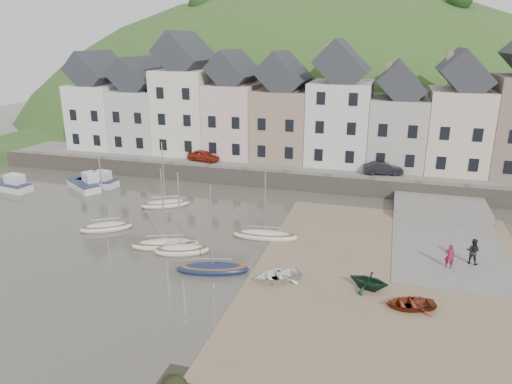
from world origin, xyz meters
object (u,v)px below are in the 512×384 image
(rowboat_white, at_px, (277,276))
(car_left, at_px, (203,156))
(person_red, at_px, (450,256))
(rowboat_red, at_px, (410,303))
(rowboat_green, at_px, (369,280))
(person_dark, at_px, (473,251))
(sailboat_0, at_px, (165,204))
(car_right, at_px, (383,168))

(rowboat_white, bearing_deg, car_left, 178.31)
(person_red, bearing_deg, rowboat_red, 70.25)
(rowboat_green, distance_m, person_dark, 8.61)
(sailboat_0, relative_size, rowboat_white, 2.03)
(car_right, bearing_deg, rowboat_white, 154.14)
(rowboat_green, xyz_separation_m, car_right, (0.05, 21.64, 1.56))
(rowboat_green, relative_size, car_left, 0.64)
(rowboat_white, distance_m, person_red, 11.83)
(sailboat_0, height_order, rowboat_red, sailboat_0)
(sailboat_0, xyz_separation_m, rowboat_red, (21.58, -11.97, 0.10))
(rowboat_white, xyz_separation_m, rowboat_red, (8.17, -1.04, -0.02))
(sailboat_0, bearing_deg, rowboat_green, -28.58)
(person_dark, bearing_deg, sailboat_0, 9.51)
(rowboat_red, relative_size, car_right, 0.73)
(car_left, bearing_deg, sailboat_0, -165.20)
(person_red, height_order, person_dark, person_dark)
(rowboat_green, distance_m, rowboat_red, 2.87)
(sailboat_0, distance_m, rowboat_green, 21.84)
(rowboat_white, distance_m, rowboat_red, 8.23)
(sailboat_0, relative_size, rowboat_red, 2.19)
(person_dark, bearing_deg, car_right, -47.53)
(rowboat_red, bearing_deg, rowboat_green, -137.74)
(car_left, bearing_deg, rowboat_white, -136.29)
(person_red, bearing_deg, sailboat_0, -9.96)
(car_left, bearing_deg, person_dark, -110.19)
(rowboat_red, bearing_deg, sailboat_0, -134.49)
(sailboat_0, bearing_deg, car_right, 30.22)
(rowboat_green, bearing_deg, person_red, 144.17)
(rowboat_white, relative_size, rowboat_red, 1.08)
(car_right, bearing_deg, sailboat_0, 109.06)
(sailboat_0, height_order, car_right, sailboat_0)
(person_dark, relative_size, car_left, 0.48)
(rowboat_green, xyz_separation_m, person_dark, (6.61, 5.52, 0.34))
(rowboat_green, height_order, rowboat_red, rowboat_green)
(person_red, bearing_deg, rowboat_white, 28.38)
(person_dark, bearing_deg, rowboat_red, 79.55)
(rowboat_red, xyz_separation_m, person_red, (2.61, 5.89, 0.62))
(car_right, bearing_deg, person_red, -175.10)
(rowboat_red, xyz_separation_m, car_right, (-2.37, 23.16, 1.90))
(sailboat_0, distance_m, car_left, 11.39)
(car_left, bearing_deg, car_right, -78.86)
(sailboat_0, xyz_separation_m, person_red, (24.19, -6.08, 0.72))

